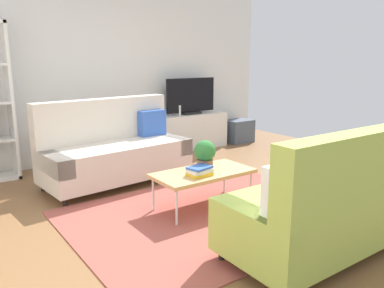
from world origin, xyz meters
TOP-DOWN VIEW (x-y plane):
  - ground_plane at (0.00, 0.00)m, footprint 7.68×7.68m
  - wall_far at (0.00, 2.80)m, footprint 6.40×0.12m
  - area_rug at (-0.10, -0.18)m, footprint 2.90×2.20m
  - couch_beige at (-0.45, 1.44)m, footprint 1.97×1.00m
  - couch_green at (0.23, -1.40)m, footprint 1.91×0.86m
  - coffee_table at (-0.05, 0.02)m, footprint 1.10×0.56m
  - tv_console at (1.50, 2.46)m, footprint 1.40×0.44m
  - tv at (1.50, 2.44)m, footprint 1.00×0.20m
  - storage_trunk at (2.60, 2.36)m, footprint 0.52×0.40m
  - potted_plant at (-0.00, 0.06)m, footprint 0.24×0.24m
  - table_book_0 at (-0.17, -0.08)m, footprint 0.24×0.19m
  - table_book_1 at (-0.17, -0.08)m, footprint 0.25×0.19m
  - table_book_2 at (-0.17, -0.08)m, footprint 0.27×0.23m
  - vase_0 at (0.92, 2.51)m, footprint 0.12×0.12m
  - vase_1 at (1.10, 2.51)m, footprint 0.09×0.09m
  - bottle_0 at (1.25, 2.42)m, footprint 0.04×0.04m

SIDE VIEW (x-z plane):
  - ground_plane at x=0.00m, z-range 0.00..0.00m
  - area_rug at x=-0.10m, z-range 0.00..0.01m
  - storage_trunk at x=2.60m, z-range 0.00..0.44m
  - tv_console at x=1.50m, z-range 0.00..0.64m
  - coffee_table at x=-0.05m, z-range 0.18..0.60m
  - table_book_0 at x=-0.17m, z-range 0.42..0.46m
  - couch_beige at x=-0.45m, z-range -0.11..0.99m
  - couch_green at x=0.23m, z-range -0.10..1.00m
  - table_book_1 at x=-0.17m, z-range 0.46..0.50m
  - table_book_2 at x=-0.17m, z-range 0.50..0.52m
  - potted_plant at x=0.00m, z-range 0.43..0.77m
  - vase_1 at x=1.10m, z-range 0.64..0.77m
  - vase_0 at x=0.92m, z-range 0.64..0.78m
  - bottle_0 at x=1.25m, z-range 0.64..0.82m
  - tv at x=1.50m, z-range 0.63..1.27m
  - wall_far at x=0.00m, z-range 0.00..2.90m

